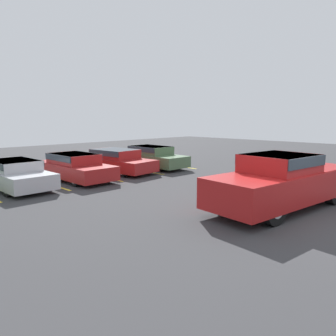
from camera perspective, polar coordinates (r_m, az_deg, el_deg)
ground_plane at (r=10.69m, az=20.15°, el=-7.74°), size 60.00×60.00×0.00m
stall_stripe_c at (r=15.72m, az=-20.31°, el=-2.54°), size 0.12×4.18×0.01m
stall_stripe_d at (r=16.99m, az=-12.16°, el=-1.38°), size 0.12×4.18×0.01m
stall_stripe_e at (r=18.56m, az=-5.28°, el=-0.36°), size 0.12×4.18×0.01m
stall_stripe_f at (r=20.37m, az=0.45°, el=0.48°), size 0.12×4.18×0.01m
pickup_truck at (r=11.31m, az=19.59°, el=-2.10°), size 6.14×2.68×1.79m
parked_sedan_b at (r=15.05m, az=-25.17°, el=-0.86°), size 1.80×4.40×1.20m
parked_sedan_c at (r=16.15m, az=-15.94°, el=0.34°), size 1.83×4.61×1.25m
parked_sedan_d at (r=17.89m, az=-9.05°, el=1.36°), size 2.27×4.71×1.25m
parked_sedan_e at (r=19.44m, az=-2.92°, el=2.07°), size 1.83×4.74×1.27m
wheel_stop_curb at (r=17.65m, az=-26.97°, el=-1.55°), size 1.82×0.20×0.14m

